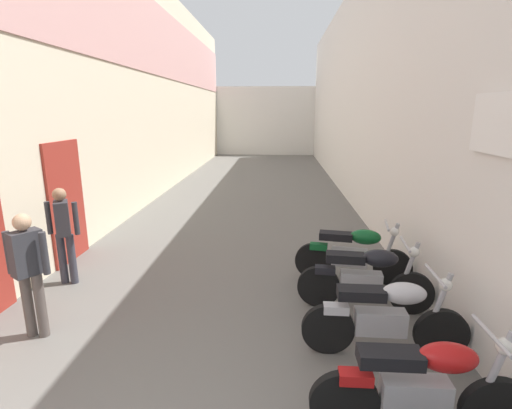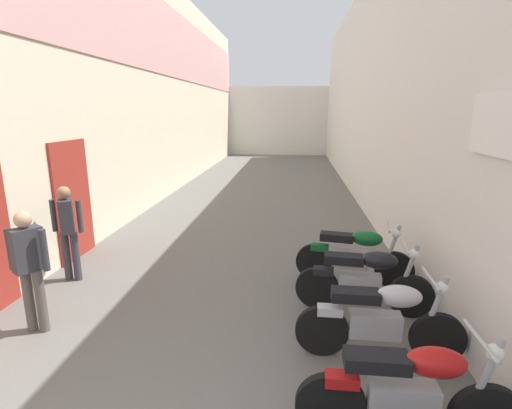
% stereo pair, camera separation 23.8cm
% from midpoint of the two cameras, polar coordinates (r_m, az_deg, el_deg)
% --- Properties ---
extents(ground_plane, '(39.18, 39.18, 0.00)m').
position_cam_midpoint_polar(ground_plane, '(10.94, -1.82, -0.63)').
color(ground_plane, '#66635E').
extents(building_left, '(0.45, 23.18, 6.78)m').
position_cam_midpoint_polar(building_left, '(13.19, -15.73, 16.33)').
color(building_left, beige).
rests_on(building_left, ground).
extents(building_right, '(0.45, 23.18, 6.41)m').
position_cam_midpoint_polar(building_right, '(12.76, 14.00, 15.57)').
color(building_right, silver).
rests_on(building_right, ground).
extents(building_far_end, '(9.02, 2.00, 4.12)m').
position_cam_midpoint_polar(building_far_end, '(25.17, 1.17, 12.30)').
color(building_far_end, silver).
rests_on(building_far_end, ground).
extents(motorcycle_second, '(1.85, 0.58, 1.04)m').
position_cam_midpoint_polar(motorcycle_second, '(3.75, 21.69, -23.75)').
color(motorcycle_second, black).
rests_on(motorcycle_second, ground).
extents(motorcycle_third, '(1.85, 0.58, 1.04)m').
position_cam_midpoint_polar(motorcycle_third, '(4.65, 17.30, -15.47)').
color(motorcycle_third, black).
rests_on(motorcycle_third, ground).
extents(motorcycle_fourth, '(1.85, 0.58, 1.04)m').
position_cam_midpoint_polar(motorcycle_fourth, '(5.56, 14.77, -10.29)').
color(motorcycle_fourth, black).
rests_on(motorcycle_fourth, ground).
extents(motorcycle_fifth, '(1.84, 0.58, 1.04)m').
position_cam_midpoint_polar(motorcycle_fifth, '(6.39, 13.19, -6.97)').
color(motorcycle_fifth, black).
rests_on(motorcycle_fifth, ground).
extents(pedestrian_mid_alley, '(0.52, 0.39, 1.57)m').
position_cam_midpoint_polar(pedestrian_mid_alley, '(5.43, -31.75, -7.85)').
color(pedestrian_mid_alley, '#564C47').
rests_on(pedestrian_mid_alley, ground).
extents(pedestrian_further_down, '(0.52, 0.39, 1.57)m').
position_cam_midpoint_polar(pedestrian_further_down, '(6.81, -27.54, -3.22)').
color(pedestrian_further_down, '#383842').
rests_on(pedestrian_further_down, ground).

